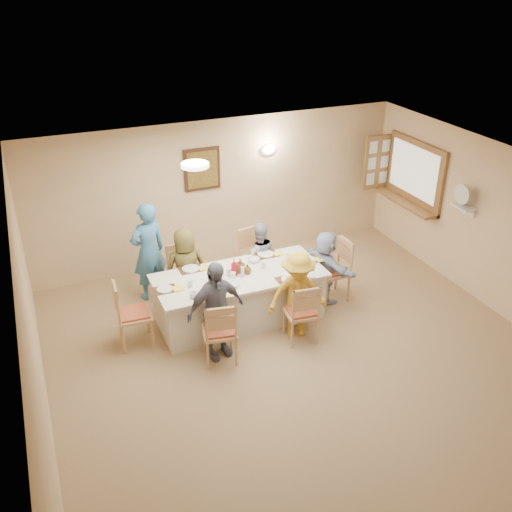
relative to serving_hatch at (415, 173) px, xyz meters
name	(u,v)px	position (x,y,z in m)	size (l,w,h in m)	color
ground	(311,369)	(-3.21, -2.40, -1.50)	(7.00, 7.00, 0.00)	#A28255
room_walls	(317,269)	(-3.21, -2.40, 0.01)	(7.00, 7.00, 7.00)	tan
wall_picture	(202,169)	(-3.51, 1.06, 0.20)	(0.62, 0.05, 0.72)	#412416
wall_sconce	(269,150)	(-2.31, 1.04, 0.40)	(0.26, 0.09, 0.18)	white
ceiling_light	(195,165)	(-4.21, -0.90, 0.97)	(0.36, 0.36, 0.05)	white
serving_hatch	(415,173)	(0.00, 0.00, 0.00)	(0.06, 1.50, 1.15)	brown
hatch_sill	(405,202)	(-0.12, 0.00, -0.53)	(0.30, 1.50, 0.05)	brown
shutter_door	(377,162)	(-0.26, 0.76, 0.00)	(0.55, 0.04, 1.00)	brown
fan_shelf	(463,207)	(-0.08, -1.35, -0.10)	(0.22, 0.36, 0.03)	white
desk_fan	(464,198)	(-0.11, -1.35, 0.05)	(0.30, 0.30, 0.28)	#A5A5A8
dining_table	(240,297)	(-3.64, -0.93, -1.12)	(2.46, 1.04, 0.76)	white
chair_back_left	(184,275)	(-4.24, -0.13, -1.03)	(0.45, 0.45, 0.93)	tan
chair_back_right	(256,259)	(-3.04, -0.13, -1.01)	(0.47, 0.47, 0.99)	tan
chair_front_left	(219,330)	(-4.24, -1.73, -1.03)	(0.46, 0.46, 0.95)	tan
chair_front_right	(301,311)	(-3.04, -1.73, -1.03)	(0.45, 0.45, 0.94)	tan
chair_left_end	(134,313)	(-5.19, -0.93, -1.01)	(0.47, 0.47, 0.99)	tan
chair_right_end	(332,270)	(-2.09, -0.93, -1.00)	(0.48, 0.48, 1.00)	tan
diner_back_left	(186,268)	(-4.24, -0.25, -0.85)	(0.64, 0.43, 1.29)	brown
diner_back_right	(259,257)	(-3.04, -0.25, -0.91)	(0.63, 0.52, 1.18)	#9E9DB2
diner_front_left	(216,310)	(-4.24, -1.61, -0.79)	(0.88, 0.49, 1.41)	slate
diner_front_right	(298,295)	(-3.04, -1.61, -0.85)	(0.92, 0.63, 1.30)	gold
diner_right_end	(325,267)	(-2.22, -0.93, -0.91)	(0.54, 1.14, 1.18)	#B3BADE
caregiver	(149,252)	(-4.69, 0.22, -0.70)	(0.67, 0.53, 1.59)	#4285BE
placemat_fl	(209,297)	(-4.24, -1.35, -0.74)	(0.33, 0.25, 0.01)	#472B19
plate_fl	(209,296)	(-4.24, -1.35, -0.73)	(0.26, 0.26, 0.02)	white
napkin_fl	(223,296)	(-4.06, -1.40, -0.73)	(0.14, 0.14, 0.01)	#F4FB34
placemat_fr	(290,280)	(-3.04, -1.35, -0.74)	(0.36, 0.27, 0.01)	#472B19
plate_fr	(290,279)	(-3.04, -1.35, -0.73)	(0.24, 0.24, 0.02)	white
napkin_fr	(303,278)	(-2.86, -1.40, -0.73)	(0.15, 0.15, 0.01)	#F4FB34
placemat_bl	(191,269)	(-4.24, -0.51, -0.74)	(0.35, 0.26, 0.01)	#472B19
plate_bl	(191,269)	(-4.24, -0.51, -0.73)	(0.25, 0.25, 0.02)	white
napkin_bl	(203,268)	(-4.06, -0.56, -0.73)	(0.14, 0.14, 0.01)	#F4FB34
placemat_br	(266,255)	(-3.04, -0.51, -0.74)	(0.37, 0.27, 0.01)	#472B19
plate_br	(266,254)	(-3.04, -0.51, -0.73)	(0.25, 0.25, 0.02)	white
napkin_br	(278,253)	(-2.86, -0.56, -0.73)	(0.14, 0.14, 0.01)	#F4FB34
placemat_le	(165,290)	(-4.74, -0.93, -0.74)	(0.32, 0.24, 0.01)	#472B19
plate_le	(165,289)	(-4.74, -0.93, -0.73)	(0.22, 0.22, 0.01)	white
napkin_le	(178,288)	(-4.56, -0.98, -0.73)	(0.14, 0.14, 0.01)	#F4FB34
placemat_re	(308,260)	(-2.52, -0.93, -0.74)	(0.33, 0.25, 0.01)	#472B19
plate_re	(308,260)	(-2.52, -0.93, -0.73)	(0.23, 0.23, 0.01)	white
napkin_re	(321,259)	(-2.34, -0.98, -0.73)	(0.15, 0.15, 0.01)	#F4FB34
teacup_a	(193,295)	(-4.44, -1.28, -0.70)	(0.11, 0.11, 0.08)	white
teacup_b	(253,252)	(-3.21, -0.42, -0.70)	(0.10, 0.10, 0.08)	white
bowl_a	(232,284)	(-3.86, -1.19, -0.71)	(0.27, 0.27, 0.05)	white
bowl_b	(254,260)	(-3.29, -0.64, -0.71)	(0.19, 0.19, 0.06)	white
condiment_ketchup	(234,267)	(-3.72, -0.92, -0.61)	(0.13, 0.13, 0.26)	#A50E1B
condiment_brown	(240,266)	(-3.61, -0.87, -0.63)	(0.12, 0.12, 0.23)	brown
condiment_malt	(247,269)	(-3.52, -0.94, -0.67)	(0.13, 0.13, 0.15)	brown
drinking_glass	(228,272)	(-3.79, -0.88, -0.68)	(0.06, 0.06, 0.09)	silver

